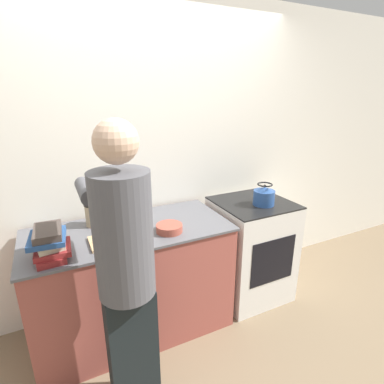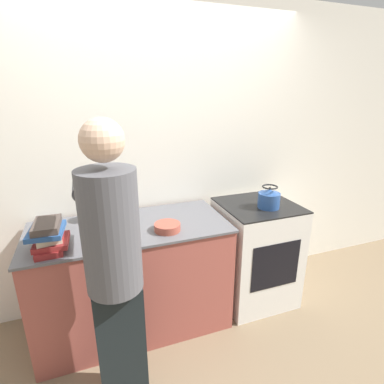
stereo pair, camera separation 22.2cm
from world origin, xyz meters
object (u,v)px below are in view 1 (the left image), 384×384
at_px(oven, 250,249).
at_px(canister_jar, 94,214).
at_px(kettle, 264,196).
at_px(cutting_board, 113,240).
at_px(knife, 107,239).
at_px(bowl_prep, 169,228).
at_px(person, 126,267).

bearing_deg(oven, canister_jar, 170.69).
distance_m(kettle, canister_jar, 1.38).
bearing_deg(cutting_board, knife, 174.12).
relative_size(cutting_board, kettle, 1.62).
bearing_deg(bowl_prep, cutting_board, 175.82).
xyz_separation_m(person, knife, (-0.01, 0.46, -0.05)).
bearing_deg(bowl_prep, oven, 9.14).
bearing_deg(bowl_prep, kettle, 3.10).
distance_m(oven, cutting_board, 1.32).
xyz_separation_m(person, bowl_prep, (0.42, 0.43, -0.04)).
distance_m(oven, bowl_prep, 0.97).
distance_m(person, canister_jar, 0.78).
bearing_deg(bowl_prep, canister_jar, 142.77).
xyz_separation_m(oven, bowl_prep, (-0.85, -0.14, 0.45)).
height_order(person, cutting_board, person).
bearing_deg(person, oven, 23.93).
xyz_separation_m(oven, person, (-1.27, -0.56, 0.49)).
relative_size(oven, person, 0.53).
bearing_deg(knife, oven, -5.21).
bearing_deg(cutting_board, kettle, 0.84).
bearing_deg(canister_jar, bowl_prep, -37.23).
distance_m(knife, canister_jar, 0.33).
bearing_deg(kettle, bowl_prep, -176.90).
height_order(bowl_prep, canister_jar, canister_jar).
height_order(cutting_board, bowl_prep, bowl_prep).
height_order(knife, canister_jar, canister_jar).
bearing_deg(person, canister_jar, 93.01).
xyz_separation_m(oven, canister_jar, (-1.31, 0.22, 0.51)).
xyz_separation_m(cutting_board, canister_jar, (-0.07, 0.32, 0.08)).
bearing_deg(canister_jar, person, -86.99).
height_order(oven, person, person).
bearing_deg(knife, canister_jar, 85.67).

